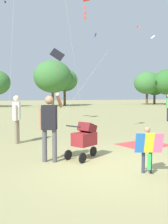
{
  "coord_description": "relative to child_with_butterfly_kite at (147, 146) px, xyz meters",
  "views": [
    {
      "loc": [
        -2.24,
        -5.98,
        1.83
      ],
      "look_at": [
        -0.33,
        1.01,
        1.3
      ],
      "focal_mm": 41.29,
      "sensor_mm": 36.0,
      "label": 1
    }
  ],
  "objects": [
    {
      "name": "kite_green_novelty",
      "position": [
        -0.1,
        11.31,
        3.51
      ],
      "size": [
        2.77,
        3.43,
        4.76
      ],
      "color": "black",
      "rests_on": "ground"
    },
    {
      "name": "treeline_distant",
      "position": [
        6.69,
        31.2,
        3.01
      ],
      "size": [
        33.82,
        6.4,
        6.37
      ],
      "color": "brown",
      "rests_on": "ground"
    },
    {
      "name": "ground_plane",
      "position": [
        -0.68,
        0.79,
        -0.64
      ],
      "size": [
        120.0,
        120.0,
        0.0
      ],
      "primitive_type": "plane",
      "color": "#938E5B"
    },
    {
      "name": "child_with_butterfly_kite",
      "position": [
        0.0,
        0.0,
        0.0
      ],
      "size": [
        0.64,
        0.43,
        1.06
      ],
      "color": "#33384C",
      "rests_on": "ground"
    },
    {
      "name": "person_couple_left",
      "position": [
        -2.82,
        4.48,
        0.39
      ],
      "size": [
        0.3,
        0.55,
        1.75
      ],
      "color": "#7F705B",
      "rests_on": "ground"
    },
    {
      "name": "stroller",
      "position": [
        -1.03,
        1.65,
        -0.03
      ],
      "size": [
        1.06,
        0.89,
        1.03
      ],
      "color": "black",
      "rests_on": "ground"
    },
    {
      "name": "person_adult_flyer",
      "position": [
        -2.01,
        1.57,
        0.42
      ],
      "size": [
        0.68,
        0.53,
        1.84
      ],
      "color": "#4C4C51",
      "rests_on": "ground"
    },
    {
      "name": "person_back_turned",
      "position": [
        6.86,
        9.57,
        0.4
      ],
      "size": [
        0.43,
        0.44,
        1.77
      ],
      "color": "#232328",
      "rests_on": "ground"
    },
    {
      "name": "picnic_blanket",
      "position": [
        1.49,
        2.95,
        -0.63
      ],
      "size": [
        1.91,
        1.76,
        0.02
      ],
      "primitive_type": "cube",
      "rotation": [
        0.0,
        0.0,
        0.33
      ],
      "color": "#CC3D3D",
      "rests_on": "ground"
    }
  ]
}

